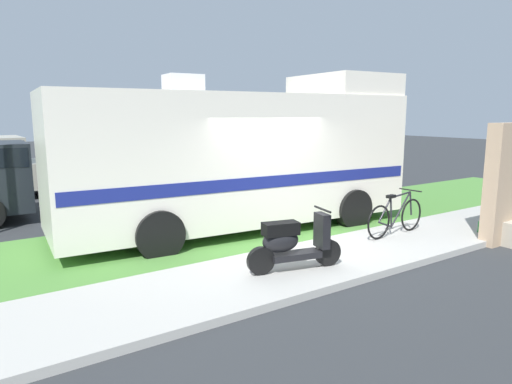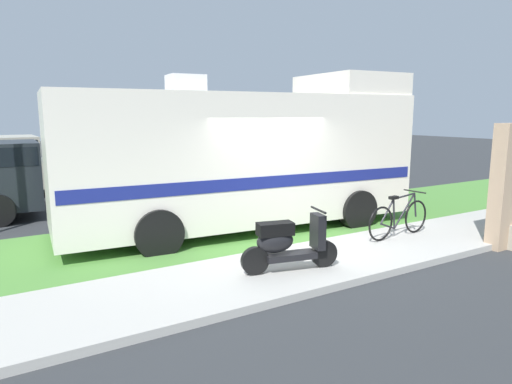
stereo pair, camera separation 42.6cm
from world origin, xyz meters
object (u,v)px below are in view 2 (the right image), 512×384
object	(u,v)px
bicycle	(399,218)
pickup_truck_far	(27,164)
bottle_green	(486,229)
motorhome_rv	(243,156)
scooter	(287,243)

from	to	relation	value
bicycle	pickup_truck_far	size ratio (longest dim) A/B	0.33
pickup_truck_far	bottle_green	size ratio (longest dim) A/B	18.76
motorhome_rv	pickup_truck_far	distance (m)	8.30
scooter	bottle_green	bearing A→B (deg)	-4.47
bicycle	scooter	bearing A→B (deg)	-170.97
motorhome_rv	scooter	distance (m)	3.35
pickup_truck_far	bicycle	bearing A→B (deg)	-59.58
bicycle	pickup_truck_far	distance (m)	11.54
pickup_truck_far	bottle_green	xyz separation A→B (m)	(7.47, -10.81, -0.75)
scooter	bicycle	distance (m)	3.13
scooter	bottle_green	xyz separation A→B (m)	(4.72, -0.37, -0.34)
scooter	bottle_green	distance (m)	4.75
scooter	motorhome_rv	bearing A→B (deg)	72.67
scooter	pickup_truck_far	world-z (taller)	pickup_truck_far
motorhome_rv	scooter	bearing A→B (deg)	-107.33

